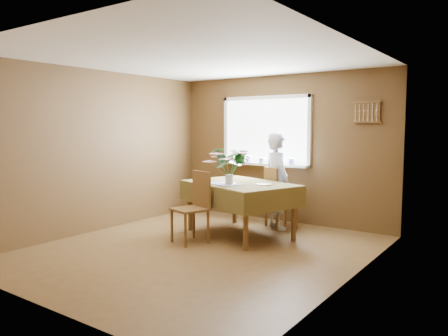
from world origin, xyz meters
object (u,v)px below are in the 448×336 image
Objects in this scene: seated_woman at (277,181)px; chair_far at (277,195)px; dining_table at (239,189)px; flower_bouquet at (229,162)px; chair_near at (195,204)px.

chair_far is at bearing -29.71° from seated_woman.
dining_table is 3.35× the size of flower_bouquet.
dining_table is 1.25× the size of seated_woman.
chair_far reaches higher than dining_table.
flower_bouquet reaches higher than chair_near.
seated_woman is (0.02, -0.03, 0.23)m from chair_far.
dining_table is at bearing 105.94° from chair_far.
flower_bouquet is (-0.24, -1.00, 0.58)m from chair_far.
dining_table is 0.76m from chair_near.
chair_near is 1.51m from seated_woman.
chair_near reaches higher than dining_table.
dining_table is at bearing 83.96° from chair_near.
chair_near is at bearing -95.28° from dining_table.
dining_table is 0.76m from seated_woman.
chair_far is 0.64× the size of seated_woman.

